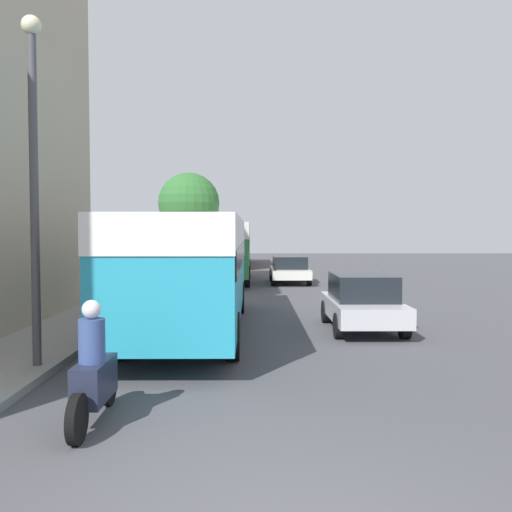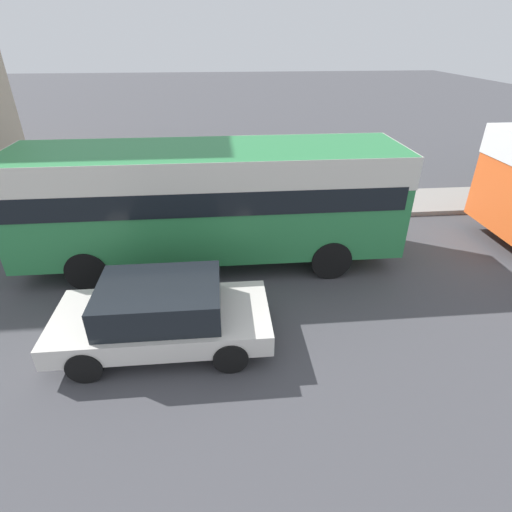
% 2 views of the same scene
% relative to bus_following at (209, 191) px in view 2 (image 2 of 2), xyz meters
% --- Properties ---
extents(bus_following, '(2.51, 9.47, 3.02)m').
position_rel_bus_following_xyz_m(bus_following, '(0.00, 0.00, 0.00)').
color(bus_following, '#2D8447').
rests_on(bus_following, ground_plane).
extents(car_far_curb, '(1.93, 4.10, 1.36)m').
position_rel_bus_following_xyz_m(car_far_curb, '(3.24, -0.94, -1.24)').
color(car_far_curb, silver).
rests_on(car_far_curb, ground_plane).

